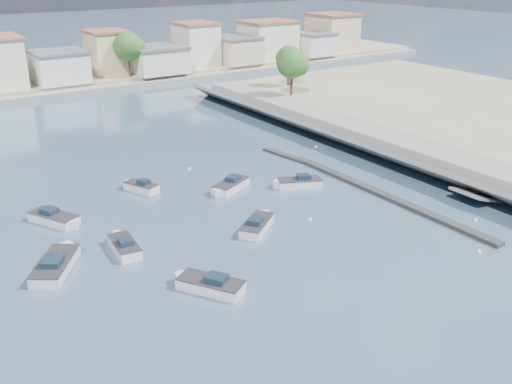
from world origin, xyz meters
TOP-DOWN VIEW (x-y plane):
  - ground at (0.00, 40.00)m, footprint 400.00×400.00m
  - seawall_walkway at (18.50, 13.00)m, footprint 5.00×90.00m
  - breakwater at (6.90, 12.69)m, footprint 2.00×31.02m
  - far_shore_land at (0.00, 92.00)m, footprint 160.00×40.00m
  - far_shore_quay at (0.00, 71.00)m, footprint 160.00×2.50m
  - far_town at (10.71, 76.92)m, footprint 113.01×12.80m
  - shore_trees at (8.34, 68.11)m, footprint 74.56×38.32m
  - motorboat_a at (-15.32, 4.66)m, footprint 4.01×4.87m
  - motorboat_b at (-17.90, 13.36)m, footprint 2.02×4.61m
  - motorboat_c at (1.66, 16.40)m, footprint 4.77×3.37m
  - motorboat_d at (-4.45, 19.40)m, footprint 4.84×3.50m
  - motorboat_e at (-23.05, 13.41)m, footprint 4.79×5.62m
  - motorboat_f at (-11.80, 24.24)m, footprint 2.72×3.93m
  - motorboat_g at (-20.84, 21.32)m, footprint 3.68×4.99m
  - motorboat_h at (-7.03, 10.61)m, footprint 4.52×4.00m
  - mooring_buoys at (3.73, 12.89)m, footprint 16.84×29.90m

SIDE VIEW (x-z plane):
  - ground at x=0.00m, z-range 0.00..0.00m
  - mooring_buoys at x=3.73m, z-range -0.11..0.21m
  - breakwater at x=6.90m, z-range 0.00..0.35m
  - motorboat_d at x=-4.45m, z-range -0.36..1.12m
  - motorboat_b at x=-17.90m, z-range -0.36..1.12m
  - motorboat_f at x=-11.80m, z-range -0.36..1.12m
  - motorboat_e at x=-23.05m, z-range -0.36..1.12m
  - motorboat_h at x=-7.03m, z-range -0.36..1.12m
  - motorboat_a at x=-15.32m, z-range -0.36..1.12m
  - motorboat_c at x=1.66m, z-range -0.36..1.12m
  - motorboat_g at x=-20.84m, z-range -0.36..1.12m
  - far_shore_quay at x=0.00m, z-range 0.00..0.80m
  - far_shore_land at x=0.00m, z-range 0.00..1.40m
  - seawall_walkway at x=18.50m, z-range 0.00..1.80m
  - far_town at x=10.71m, z-range 0.76..9.11m
  - shore_trees at x=8.34m, z-range 2.26..10.18m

